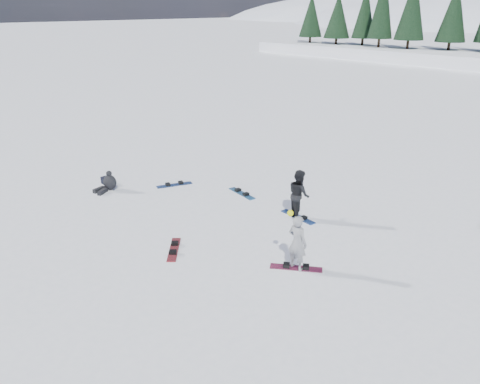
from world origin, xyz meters
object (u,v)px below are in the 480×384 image
object	(u,v)px
gear_bag	(106,181)
snowboard_loose_a	(174,185)
snowboard_loose_b	(174,249)
snowboard_loose_c	(242,193)
snowboarder_woman	(297,242)
snowboarder_man	(299,194)
seated_rider	(109,183)

from	to	relation	value
gear_bag	snowboard_loose_a	bearing A→B (deg)	43.84
snowboard_loose_b	snowboard_loose_c	size ratio (longest dim) A/B	1.00
snowboard_loose_b	snowboard_loose_c	world-z (taller)	same
gear_bag	snowboard_loose_c	size ratio (longest dim) A/B	0.30
snowboard_loose_a	gear_bag	bearing A→B (deg)	154.76
snowboarder_woman	snowboard_loose_c	size ratio (longest dim) A/B	1.21
snowboarder_woman	snowboard_loose_b	size ratio (longest dim) A/B	1.21
gear_bag	snowboard_loose_b	xyz separation A→B (m)	(6.64, -1.33, -0.14)
gear_bag	snowboard_loose_a	size ratio (longest dim) A/B	0.30
snowboarder_woman	snowboarder_man	size ratio (longest dim) A/B	1.02
snowboarder_man	snowboard_loose_a	bearing A→B (deg)	41.86
snowboarder_woman	snowboard_loose_b	xyz separation A→B (m)	(-3.32, -1.90, -0.83)
snowboard_loose_a	snowboard_loose_c	bearing A→B (deg)	-41.36
snowboarder_woman	seated_rider	xyz separation A→B (m)	(-9.26, -0.83, -0.53)
snowboarder_woman	snowboarder_man	xyz separation A→B (m)	(-2.22, 2.74, 0.04)
snowboarder_woman	gear_bag	xyz separation A→B (m)	(-9.96, -0.58, -0.70)
seated_rider	snowboarder_woman	bearing A→B (deg)	-16.48
snowboard_loose_b	snowboard_loose_a	bearing A→B (deg)	-173.74
snowboarder_man	gear_bag	xyz separation A→B (m)	(-7.73, -3.31, -0.74)
snowboarder_man	snowboard_loose_c	xyz separation A→B (m)	(-2.99, 0.09, -0.88)
snowboarder_woman	snowboarder_man	world-z (taller)	snowboarder_woman
snowboarder_woman	seated_rider	size ratio (longest dim) A/B	1.71
snowboard_loose_a	snowboard_loose_b	size ratio (longest dim) A/B	1.00
seated_rider	snowboarder_man	bearing A→B (deg)	5.30
gear_bag	snowboard_loose_c	bearing A→B (deg)	35.63
snowboarder_woman	seated_rider	bearing A→B (deg)	1.92
snowboard_loose_c	snowboarder_man	bearing A→B (deg)	7.03
seated_rider	snowboard_loose_b	bearing A→B (deg)	-31.84
snowboarder_woman	snowboard_loose_c	distance (m)	5.99
snowboard_loose_a	snowboarder_woman	bearing A→B (deg)	-79.37
snowboarder_man	snowboard_loose_c	size ratio (longest dim) A/B	1.19
snowboard_loose_b	snowboard_loose_c	distance (m)	5.09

